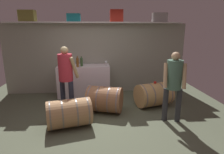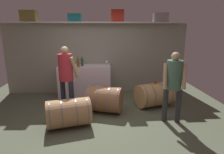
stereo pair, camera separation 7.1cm
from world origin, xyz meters
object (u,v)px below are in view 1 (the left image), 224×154
at_px(toolcase_grey, 160,17).
at_px(wine_glass, 106,62).
at_px(toolcase_red, 116,16).
at_px(wine_barrel_flank, 105,99).
at_px(work_cabinet, 84,81).
at_px(wine_bottle_clear, 71,62).
at_px(visitor_tasting, 66,72).
at_px(wine_barrel_near, 154,94).
at_px(toolcase_olive, 27,16).
at_px(winemaker_pouring, 174,80).
at_px(wine_barrel_far, 69,113).
at_px(toolcase_teal, 74,18).
at_px(wine_bottle_green, 82,62).
at_px(wine_bottle_amber, 78,62).
at_px(tasting_cup, 155,82).

distance_m(toolcase_grey, wine_glass, 2.08).
xyz_separation_m(toolcase_red, wine_barrel_flank, (-0.43, -1.43, -2.02)).
distance_m(work_cabinet, wine_bottle_clear, 0.69).
bearing_deg(wine_bottle_clear, visitor_tasting, -89.59).
bearing_deg(wine_barrel_near, work_cabinet, 135.79).
bearing_deg(toolcase_olive, visitor_tasting, -44.52).
relative_size(work_cabinet, visitor_tasting, 0.96).
bearing_deg(winemaker_pouring, wine_barrel_near, -66.09).
distance_m(wine_barrel_far, visitor_tasting, 1.06).
height_order(toolcase_teal, toolcase_grey, toolcase_grey).
bearing_deg(toolcase_grey, toolcase_olive, -178.59).
relative_size(work_cabinet, wine_barrel_flank, 1.58).
relative_size(toolcase_red, wine_barrel_far, 0.37).
xyz_separation_m(toolcase_olive, wine_barrel_flank, (2.08, -1.43, -2.00)).
xyz_separation_m(wine_bottle_green, wine_bottle_clear, (-0.31, -0.02, -0.01)).
bearing_deg(wine_barrel_flank, toolcase_red, 91.54).
xyz_separation_m(wine_barrel_far, visitor_tasting, (-0.15, 0.80, 0.68)).
distance_m(toolcase_red, toolcase_grey, 1.29).
xyz_separation_m(work_cabinet, wine_barrel_near, (1.85, -0.96, -0.16)).
bearing_deg(winemaker_pouring, wine_barrel_far, 16.98).
relative_size(toolcase_olive, wine_bottle_amber, 1.41).
distance_m(toolcase_olive, winemaker_pouring, 4.28).
bearing_deg(wine_glass, toolcase_olive, 173.87).
xyz_separation_m(toolcase_red, wine_bottle_clear, (-1.34, -0.34, -1.29)).
bearing_deg(visitor_tasting, work_cabinet, 108.52).
height_order(work_cabinet, wine_bottle_amber, wine_bottle_amber).
xyz_separation_m(wine_bottle_amber, visitor_tasting, (-0.20, -0.86, -0.10)).
relative_size(wine_bottle_amber, wine_glass, 2.24).
distance_m(toolcase_teal, wine_barrel_far, 2.89).
bearing_deg(wine_bottle_clear, winemaker_pouring, -36.32).
bearing_deg(tasting_cup, wine_barrel_flank, -168.96).
bearing_deg(toolcase_olive, wine_glass, -2.93).
height_order(toolcase_red, winemaker_pouring, toolcase_red).
relative_size(wine_bottle_clear, wine_glass, 1.98).
distance_m(work_cabinet, wine_barrel_far, 1.90).
distance_m(toolcase_grey, wine_bottle_amber, 2.76).
distance_m(wine_bottle_clear, wine_glass, 1.02).
relative_size(wine_bottle_amber, wine_barrel_near, 0.30).
distance_m(tasting_cup, winemaker_pouring, 0.93).
bearing_deg(wine_barrel_flank, toolcase_olive, 163.73).
xyz_separation_m(toolcase_grey, tasting_cup, (-0.41, -1.17, -1.66)).
relative_size(wine_bottle_clear, visitor_tasting, 0.17).
height_order(work_cabinet, wine_barrel_flank, work_cabinet).
bearing_deg(winemaker_pouring, visitor_tasting, -2.31).
height_order(wine_bottle_amber, tasting_cup, wine_bottle_amber).
xyz_separation_m(toolcase_teal, work_cabinet, (0.24, -0.22, -1.81)).
relative_size(toolcase_grey, tasting_cup, 6.47).
bearing_deg(wine_bottle_amber, wine_bottle_green, 47.84).
relative_size(wine_bottle_green, wine_bottle_amber, 0.93).
height_order(toolcase_teal, visitor_tasting, toolcase_teal).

